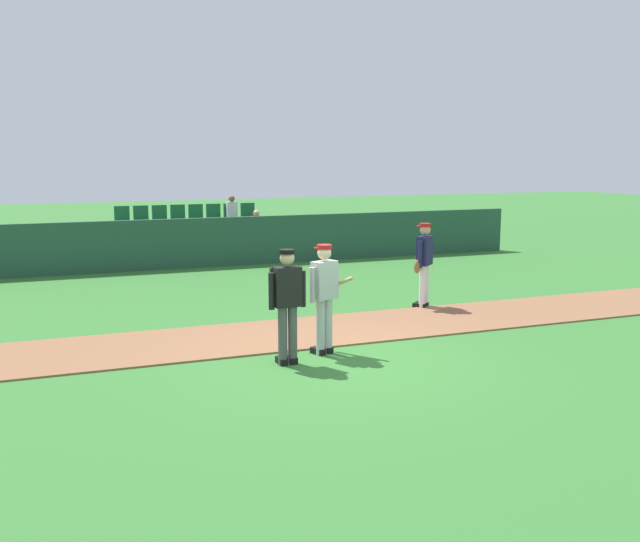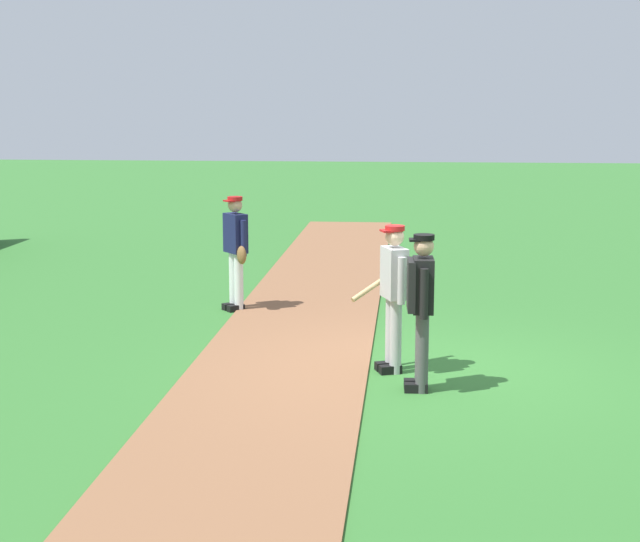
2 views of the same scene
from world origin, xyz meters
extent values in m
plane|color=#33702D|center=(0.00, 0.00, 0.00)|extent=(80.00, 80.00, 0.00)
cube|color=brown|center=(0.00, 1.77, 0.01)|extent=(28.00, 2.16, 0.03)
cylinder|color=#B2B2B2|center=(-0.04, 0.37, 0.45)|extent=(0.14, 0.14, 0.90)
cylinder|color=#B2B2B2|center=(0.11, 0.43, 0.45)|extent=(0.14, 0.14, 0.90)
cube|color=black|center=(-0.07, 0.43, 0.05)|extent=(0.20, 0.29, 0.10)
cube|color=black|center=(0.08, 0.48, 0.05)|extent=(0.20, 0.29, 0.10)
cube|color=#B2B2B2|center=(0.03, 0.40, 1.20)|extent=(0.45, 0.35, 0.60)
cylinder|color=#B2B2B2|center=(-0.20, 0.31, 1.15)|extent=(0.09, 0.09, 0.55)
cylinder|color=#B2B2B2|center=(0.26, 0.49, 1.15)|extent=(0.09, 0.09, 0.55)
sphere|color=beige|center=(0.03, 0.40, 1.63)|extent=(0.22, 0.22, 0.22)
cylinder|color=#B21919|center=(0.03, 0.40, 1.73)|extent=(0.23, 0.23, 0.06)
cube|color=#B21919|center=(0.00, 0.49, 1.70)|extent=(0.21, 0.18, 0.02)
cylinder|color=tan|center=(0.23, 0.58, 1.05)|extent=(0.53, 0.67, 0.41)
cylinder|color=#4C4C4C|center=(-0.77, 0.07, 0.45)|extent=(0.14, 0.14, 0.90)
cylinder|color=#4C4C4C|center=(-0.61, 0.08, 0.45)|extent=(0.14, 0.14, 0.90)
cube|color=black|center=(-0.77, 0.13, 0.05)|extent=(0.13, 0.26, 0.10)
cube|color=black|center=(-0.61, 0.14, 0.05)|extent=(0.13, 0.26, 0.10)
cube|color=black|center=(-0.69, 0.07, 1.20)|extent=(0.41, 0.24, 0.60)
cylinder|color=black|center=(-0.94, 0.06, 1.15)|extent=(0.09, 0.09, 0.55)
cylinder|color=black|center=(-0.44, 0.08, 1.15)|extent=(0.09, 0.09, 0.55)
sphere|color=tan|center=(-0.69, 0.07, 1.63)|extent=(0.22, 0.22, 0.22)
cylinder|color=black|center=(-0.69, 0.07, 1.73)|extent=(0.23, 0.23, 0.06)
cube|color=black|center=(-0.70, 0.17, 1.70)|extent=(0.18, 0.13, 0.02)
cube|color=black|center=(-0.70, 0.20, 1.20)|extent=(0.44, 0.10, 0.56)
cylinder|color=white|center=(3.16, 2.82, 0.45)|extent=(0.14, 0.14, 0.90)
cylinder|color=white|center=(3.28, 2.93, 0.45)|extent=(0.14, 0.14, 0.90)
cube|color=black|center=(3.12, 2.87, 0.05)|extent=(0.26, 0.28, 0.10)
cube|color=black|center=(3.24, 2.97, 0.05)|extent=(0.26, 0.28, 0.10)
cube|color=#191E47|center=(3.22, 2.88, 1.20)|extent=(0.45, 0.42, 0.60)
cylinder|color=#191E47|center=(3.03, 2.72, 1.15)|extent=(0.09, 0.09, 0.55)
cylinder|color=#191E47|center=(3.41, 3.04, 1.15)|extent=(0.09, 0.09, 0.55)
sphere|color=tan|center=(3.22, 2.88, 1.63)|extent=(0.22, 0.22, 0.22)
cylinder|color=#B21919|center=(3.22, 2.88, 1.73)|extent=(0.23, 0.23, 0.06)
cube|color=#B21919|center=(3.16, 2.95, 1.70)|extent=(0.22, 0.21, 0.02)
ellipsoid|color=brown|center=(2.98, 2.74, 0.90)|extent=(0.23, 0.22, 0.28)
camera|label=1|loc=(-3.95, -9.72, 3.13)|focal=39.54mm
camera|label=2|loc=(-10.97, 0.24, 3.19)|focal=53.32mm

